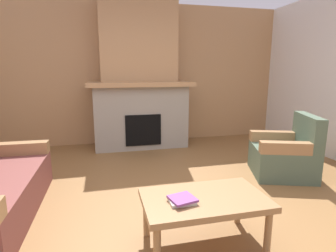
{
  "coord_description": "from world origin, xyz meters",
  "views": [
    {
      "loc": [
        -0.68,
        -2.48,
        1.43
      ],
      "look_at": [
        0.07,
        0.64,
        0.77
      ],
      "focal_mm": 28.98,
      "sensor_mm": 36.0,
      "label": 1
    }
  ],
  "objects": [
    {
      "name": "coffee_table",
      "position": [
        0.08,
        -0.58,
        0.38
      ],
      "size": [
        1.0,
        0.6,
        0.43
      ],
      "color": "#997047",
      "rests_on": "ground"
    },
    {
      "name": "ground",
      "position": [
        0.0,
        0.0,
        0.0
      ],
      "size": [
        9.0,
        9.0,
        0.0
      ],
      "primitive_type": "plane",
      "color": "brown"
    },
    {
      "name": "wall_back_wood_panel",
      "position": [
        0.0,
        3.0,
        1.35
      ],
      "size": [
        6.0,
        0.12,
        2.7
      ],
      "primitive_type": "cube",
      "color": "tan",
      "rests_on": "ground"
    },
    {
      "name": "fireplace",
      "position": [
        0.0,
        2.62,
        1.16
      ],
      "size": [
        1.9,
        0.82,
        2.7
      ],
      "color": "gray",
      "rests_on": "ground"
    },
    {
      "name": "book_stack_near_edge",
      "position": [
        -0.12,
        -0.63,
        0.45
      ],
      "size": [
        0.22,
        0.22,
        0.04
      ],
      "color": "beige",
      "rests_on": "coffee_table"
    },
    {
      "name": "armchair",
      "position": [
        1.74,
        0.62,
        0.29
      ],
      "size": [
        0.97,
        0.97,
        0.85
      ],
      "color": "#4C604C",
      "rests_on": "ground"
    }
  ]
}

